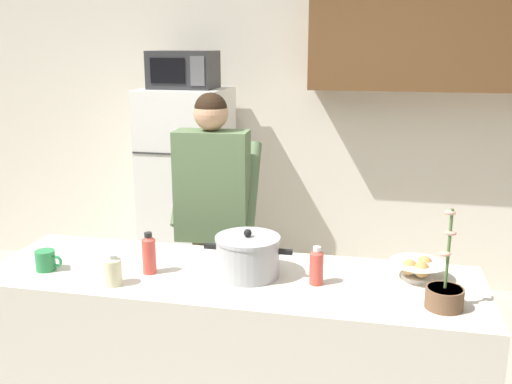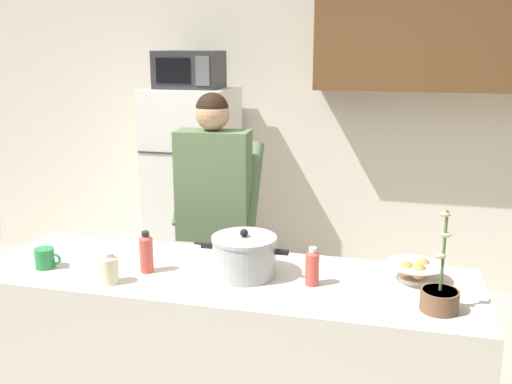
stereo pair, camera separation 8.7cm
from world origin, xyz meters
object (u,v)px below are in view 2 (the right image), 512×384
at_px(potted_orchid, 440,296).
at_px(bread_bowl, 415,271).
at_px(cooking_pot, 244,256).
at_px(bottle_mid_counter, 146,252).
at_px(bottle_far_corner, 109,268).
at_px(coffee_mug, 45,258).
at_px(bottle_near_edge, 312,266).
at_px(refrigerator, 194,190).
at_px(microwave, 189,70).
at_px(person_near_pot, 214,199).

bearing_deg(potted_orchid, bread_bowl, 107.70).
xyz_separation_m(cooking_pot, bottle_mid_counter, (-0.45, -0.07, 0.00)).
height_order(bottle_far_corner, potted_orchid, potted_orchid).
height_order(coffee_mug, bottle_far_corner, bottle_far_corner).
height_order(bottle_near_edge, bottle_far_corner, bottle_near_edge).
xyz_separation_m(refrigerator, bottle_near_edge, (1.23, -1.87, 0.20)).
bearing_deg(cooking_pot, bottle_far_corner, -157.61).
bearing_deg(potted_orchid, refrigerator, 131.22).
relative_size(refrigerator, bread_bowl, 6.42).
bearing_deg(refrigerator, bread_bowl, -46.07).
bearing_deg(microwave, refrigerator, 90.07).
distance_m(cooking_pot, coffee_mug, 0.94).
distance_m(bottle_near_edge, bottle_far_corner, 0.89).
distance_m(refrigerator, bread_bowl, 2.41).
relative_size(microwave, person_near_pot, 0.29).
distance_m(person_near_pot, bottle_far_corner, 1.00).
xyz_separation_m(person_near_pot, cooking_pot, (0.38, -0.75, -0.04)).
bearing_deg(bread_bowl, bottle_near_edge, -161.84).
bearing_deg(potted_orchid, coffee_mug, 179.32).
bearing_deg(microwave, coffee_mug, -90.49).
bearing_deg(bottle_near_edge, bottle_far_corner, -167.32).
distance_m(microwave, bottle_near_edge, 2.34).
distance_m(bread_bowl, potted_orchid, 0.28).
bearing_deg(microwave, bottle_near_edge, -56.42).
bearing_deg(cooking_pot, person_near_pot, 117.05).
bearing_deg(coffee_mug, bread_bowl, 8.45).
distance_m(person_near_pot, cooking_pot, 0.85).
xyz_separation_m(person_near_pot, bottle_far_corner, (-0.17, -0.98, -0.06)).
xyz_separation_m(cooking_pot, bottle_near_edge, (0.31, -0.03, -0.01)).
height_order(person_near_pot, coffee_mug, person_near_pot).
bearing_deg(refrigerator, bottle_mid_counter, -76.27).
bearing_deg(potted_orchid, cooking_pot, 169.21).
xyz_separation_m(bottle_mid_counter, potted_orchid, (1.29, -0.09, -0.04)).
xyz_separation_m(bread_bowl, bottle_mid_counter, (-1.20, -0.18, 0.05)).
distance_m(cooking_pot, bottle_mid_counter, 0.45).
distance_m(microwave, potted_orchid, 2.75).
distance_m(bottle_near_edge, potted_orchid, 0.54).
distance_m(bread_bowl, bottle_near_edge, 0.46).
distance_m(bottle_far_corner, potted_orchid, 1.39).
height_order(person_near_pot, bread_bowl, person_near_pot).
relative_size(cooking_pot, bottle_mid_counter, 2.08).
relative_size(person_near_pot, cooking_pot, 4.13).
distance_m(person_near_pot, potted_orchid, 1.53).
relative_size(bottle_near_edge, bottle_mid_counter, 0.89).
height_order(cooking_pot, bottle_mid_counter, cooking_pot).
relative_size(cooking_pot, bottle_near_edge, 2.35).
xyz_separation_m(microwave, coffee_mug, (-0.02, -1.96, -0.79)).
bearing_deg(bottle_near_edge, microwave, 123.58).
bearing_deg(bottle_near_edge, person_near_pot, 131.69).
xyz_separation_m(coffee_mug, bottle_mid_counter, (0.48, 0.07, 0.05)).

